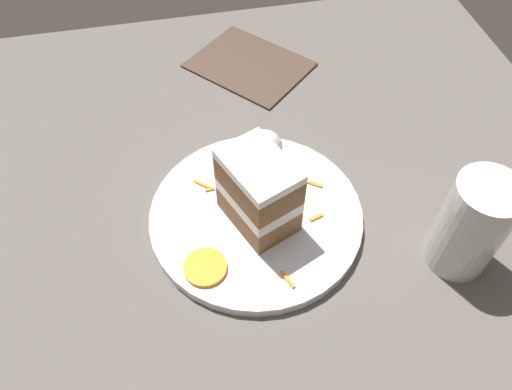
{
  "coord_description": "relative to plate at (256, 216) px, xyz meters",
  "views": [
    {
      "loc": [
        -0.05,
        -0.31,
        0.56
      ],
      "look_at": [
        0.03,
        0.05,
        0.08
      ],
      "focal_mm": 35.0,
      "sensor_mm": 36.0,
      "label": 1
    }
  ],
  "objects": [
    {
      "name": "drinking_glass",
      "position": [
        0.22,
        -0.1,
        0.05
      ],
      "size": [
        0.07,
        0.07,
        0.13
      ],
      "color": "beige",
      "rests_on": "dining_table"
    },
    {
      "name": "cream_dollop",
      "position": [
        0.03,
        0.08,
        0.03
      ],
      "size": [
        0.05,
        0.05,
        0.05
      ],
      "primitive_type": "ellipsoid",
      "color": "silver",
      "rests_on": "plate"
    },
    {
      "name": "plate",
      "position": [
        0.0,
        0.0,
        0.0
      ],
      "size": [
        0.27,
        0.27,
        0.02
      ],
      "primitive_type": "cylinder",
      "color": "silver",
      "rests_on": "dining_table"
    },
    {
      "name": "cake_slice",
      "position": [
        0.0,
        -0.01,
        0.06
      ],
      "size": [
        0.09,
        0.11,
        0.1
      ],
      "rotation": [
        0.0,
        0.0,
        0.4
      ],
      "color": "brown",
      "rests_on": "plate"
    },
    {
      "name": "dining_table",
      "position": [
        -0.03,
        -0.05,
        -0.02
      ],
      "size": [
        1.04,
        1.05,
        0.03
      ],
      "primitive_type": "cube",
      "color": "#56514C",
      "rests_on": "ground"
    },
    {
      "name": "carrot_shreds_scatter",
      "position": [
        0.01,
        -0.0,
        0.01
      ],
      "size": [
        0.17,
        0.18,
        0.0
      ],
      "color": "orange",
      "rests_on": "plate"
    },
    {
      "name": "orange_garnish",
      "position": [
        -0.07,
        -0.07,
        0.01
      ],
      "size": [
        0.05,
        0.05,
        0.01
      ],
      "primitive_type": "cylinder",
      "color": "orange",
      "rests_on": "plate"
    },
    {
      "name": "menu_card",
      "position": [
        0.05,
        0.31,
        -0.01
      ],
      "size": [
        0.23,
        0.23,
        0.0
      ],
      "primitive_type": "cube",
      "rotation": [
        0.0,
        0.0,
        0.73
      ],
      "color": "#423328",
      "rests_on": "dining_table"
    },
    {
      "name": "ground_plane",
      "position": [
        -0.03,
        -0.05,
        -0.04
      ],
      "size": [
        6.0,
        6.0,
        0.0
      ],
      "primitive_type": "plane",
      "color": "black",
      "rests_on": "ground"
    }
  ]
}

